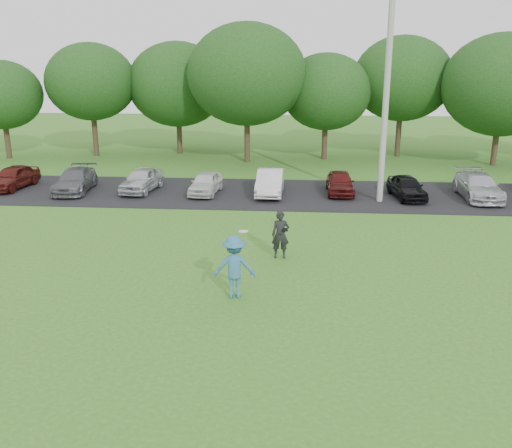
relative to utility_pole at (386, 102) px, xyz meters
The scene contains 7 objects.
ground 13.82m from the utility_pole, 113.77° to the right, with size 100.00×100.00×0.00m, color #2F691E.
parking_lot 7.10m from the utility_pole, 168.15° to the left, with size 32.00×6.50×0.03m, color black.
utility_pole is the anchor object (origin of this frame).
frisbee_player 13.31m from the utility_pole, 116.12° to the right, with size 1.26×0.79×2.06m.
camera_bystander 9.97m from the utility_pole, 118.72° to the right, with size 0.63×0.45×1.66m.
parked_cars 6.61m from the utility_pole, 168.82° to the left, with size 28.43×4.24×1.20m.
tree_row 11.49m from the utility_pole, 108.95° to the left, with size 42.39×9.85×8.64m.
Camera 1 is at (1.44, -14.77, 6.88)m, focal length 40.00 mm.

